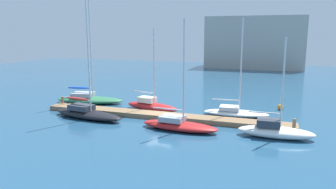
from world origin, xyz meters
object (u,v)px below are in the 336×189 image
Objects in this scene: sailboat_4 at (235,112)px; mooring_buoy_orange at (280,107)px; sailboat_3 at (179,124)px; sailboat_5 at (275,130)px; mooring_buoy_yellow at (88,94)px; harbor_building_distant at (255,43)px; sailboat_0 at (89,98)px; sailboat_1 at (87,112)px; sailboat_2 at (151,105)px.

sailboat_4 reaches higher than mooring_buoy_orange.
sailboat_3 is 1.18× the size of sailboat_5.
sailboat_3 is 19.12m from mooring_buoy_yellow.
harbor_building_distant is (-6.34, 42.81, 5.65)m from mooring_buoy_orange.
sailboat_4 is 47.44m from harbor_building_distant.
sailboat_0 reaches higher than harbor_building_distant.
mooring_buoy_yellow is at bearing 156.17° from sailboat_5.
sailboat_4 is 1.22× the size of sailboat_5.
sailboat_0 is at bearing 129.87° from sailboat_1.
sailboat_2 is 13.83× the size of mooring_buoy_orange.
sailboat_5 is at bearing -83.57° from harbor_building_distant.
mooring_buoy_orange is at bearing 0.19° from mooring_buoy_yellow.
sailboat_5 is 13.37× the size of mooring_buoy_yellow.
sailboat_3 is at bearing -124.98° from sailboat_4.
sailboat_0 is at bearing -169.62° from mooring_buoy_orange.
sailboat_1 is at bearing -69.91° from sailboat_0.
harbor_building_distant is at bearing 60.60° from sailboat_0.
harbor_building_distant is (-5.97, 52.90, 5.38)m from sailboat_5.
mooring_buoy_orange is (4.30, 4.26, -0.13)m from sailboat_4.
mooring_buoy_yellow is (-11.06, 4.87, -0.29)m from sailboat_2.
sailboat_2 is 13.73m from sailboat_5.
sailboat_0 is 14.91m from sailboat_3.
sailboat_0 reaches higher than sailboat_1.
sailboat_1 is at bearing -160.57° from sailboat_4.
sailboat_1 is (3.68, -6.02, 0.02)m from sailboat_0.
sailboat_5 is at bearing 7.98° from sailboat_1.
sailboat_4 is at bearing -87.51° from harbor_building_distant.
sailboat_1 is at bearing 178.57° from sailboat_5.
sailboat_4 is 0.44× the size of harbor_building_distant.
mooring_buoy_yellow is 0.03× the size of harbor_building_distant.
sailboat_3 is (13.31, -6.71, -0.08)m from sailboat_0.
sailboat_2 is 14.02m from mooring_buoy_orange.
sailboat_0 is 22.05m from sailboat_5.
harbor_building_distant is at bearing 67.43° from mooring_buoy_yellow.
sailboat_4 is (17.25, -0.32, -0.13)m from sailboat_0.
mooring_buoy_orange is at bearing 37.54° from sailboat_1.
sailboat_1 is 1.41× the size of sailboat_2.
harbor_building_distant is at bearing 89.14° from sailboat_4.
sailboat_5 is (17.49, -0.13, -0.01)m from sailboat_1.
sailboat_2 reaches higher than mooring_buoy_orange.
sailboat_0 reaches higher than sailboat_4.
sailboat_2 is at bearing -18.17° from sailboat_0.
sailboat_4 is at bearing -12.44° from sailboat_0.
sailboat_1 is 6.91m from sailboat_2.
sailboat_1 is at bearing -121.96° from sailboat_2.
sailboat_2 is (4.76, 5.01, -0.01)m from sailboat_1.
harbor_building_distant reaches higher than sailboat_2.
mooring_buoy_orange is 24.17m from mooring_buoy_yellow.
sailboat_4 is 15.46× the size of mooring_buoy_orange.
sailboat_1 is 0.55× the size of harbor_building_distant.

